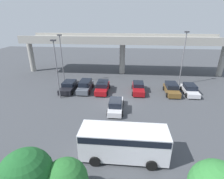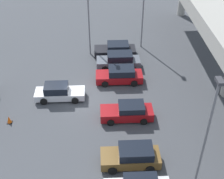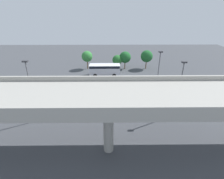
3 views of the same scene
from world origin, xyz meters
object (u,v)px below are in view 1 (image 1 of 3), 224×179
at_px(parked_car_3, 116,105).
at_px(shuttle_bus, 124,141).
at_px(lamp_post_near_aisle, 62,56).
at_px(tree_front_centre, 26,175).
at_px(parked_car_5, 172,89).
at_px(lamp_post_by_overpass, 183,55).
at_px(lamp_post_mid_lot, 56,66).
at_px(parked_car_4, 138,88).
at_px(parked_car_6, 190,90).
at_px(parked_car_2, 102,87).
at_px(parked_car_1, 85,86).
at_px(parked_car_0, 69,86).
at_px(traffic_cone, 144,128).

relative_size(parked_car_3, shuttle_bus, 0.65).
distance_m(lamp_post_near_aisle, tree_front_centre, 23.26).
distance_m(parked_car_3, tree_front_centre, 14.08).
bearing_deg(lamp_post_near_aisle, tree_front_centre, -74.92).
bearing_deg(parked_car_5, lamp_post_by_overpass, 151.62).
height_order(parked_car_5, lamp_post_by_overpass, lamp_post_by_overpass).
xyz_separation_m(lamp_post_near_aisle, lamp_post_mid_lot, (1.54, -6.23, -0.04)).
xyz_separation_m(shuttle_bus, lamp_post_by_overpass, (9.35, 18.44, 3.60)).
distance_m(parked_car_4, parked_car_6, 8.02).
distance_m(parked_car_2, lamp_post_by_overpass, 14.61).
xyz_separation_m(parked_car_1, lamp_post_by_overpass, (16.02, 4.32, 4.44)).
distance_m(parked_car_0, traffic_cone, 15.14).
relative_size(parked_car_2, lamp_post_by_overpass, 0.53).
bearing_deg(lamp_post_mid_lot, lamp_post_by_overpass, 21.45).
relative_size(parked_car_3, lamp_post_by_overpass, 0.52).
distance_m(parked_car_1, lamp_post_near_aisle, 6.92).
bearing_deg(parked_car_0, lamp_post_mid_lot, -7.63).
xyz_separation_m(parked_car_1, parked_car_2, (2.83, -0.07, -0.05)).
bearing_deg(shuttle_bus, parked_car_2, 105.29).
xyz_separation_m(lamp_post_near_aisle, tree_front_centre, (6.03, -22.39, -1.85)).
relative_size(parked_car_6, tree_front_centre, 0.98).
height_order(parked_car_0, parked_car_6, parked_car_0).
bearing_deg(parked_car_2, parked_car_0, -88.81).
bearing_deg(parked_car_6, parked_car_5, -86.70).
distance_m(parked_car_1, traffic_cone, 13.38).
xyz_separation_m(parked_car_6, shuttle_bus, (-9.93, -14.42, 0.95)).
distance_m(parked_car_0, parked_car_2, 5.51).
bearing_deg(lamp_post_mid_lot, parked_car_0, 82.37).
height_order(lamp_post_near_aisle, traffic_cone, lamp_post_near_aisle).
xyz_separation_m(parked_car_4, parked_car_6, (8.02, 0.04, -0.01)).
bearing_deg(parked_car_5, parked_car_1, -89.44).
relative_size(parked_car_1, parked_car_3, 1.01).
relative_size(parked_car_4, tree_front_centre, 0.99).
bearing_deg(parked_car_0, traffic_cone, 48.99).
xyz_separation_m(parked_car_4, lamp_post_by_overpass, (7.44, 4.06, 4.54)).
xyz_separation_m(parked_car_4, lamp_post_mid_lot, (-11.66, -3.44, 4.22)).
xyz_separation_m(parked_car_3, parked_car_5, (8.34, 6.19, 0.06)).
height_order(parked_car_1, lamp_post_by_overpass, lamp_post_by_overpass).
xyz_separation_m(lamp_post_near_aisle, traffic_cone, (13.36, -13.16, -4.65)).
height_order(parked_car_3, parked_car_4, parked_car_3).
distance_m(parked_car_2, shuttle_bus, 14.60).
height_order(shuttle_bus, lamp_post_mid_lot, lamp_post_mid_lot).
height_order(parked_car_4, lamp_post_near_aisle, lamp_post_near_aisle).
bearing_deg(traffic_cone, parked_car_0, 138.99).
bearing_deg(lamp_post_by_overpass, parked_car_3, -135.61).
relative_size(parked_car_0, parked_car_2, 1.00).
distance_m(parked_car_4, lamp_post_near_aisle, 14.15).
xyz_separation_m(parked_car_2, parked_car_5, (10.93, 0.20, 0.00)).
distance_m(lamp_post_near_aisle, traffic_cone, 19.32).
bearing_deg(parked_car_5, parked_car_0, -88.90).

